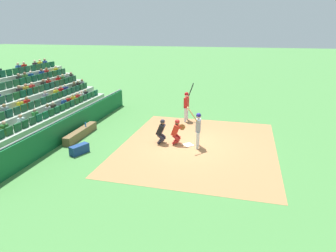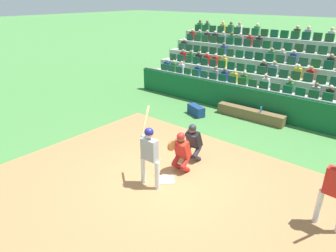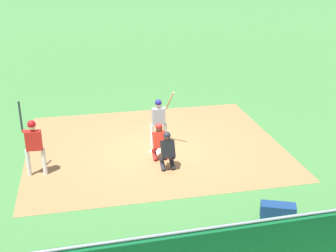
{
  "view_description": "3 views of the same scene",
  "coord_description": "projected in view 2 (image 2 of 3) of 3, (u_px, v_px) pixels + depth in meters",
  "views": [
    {
      "loc": [
        13.85,
        2.31,
        5.61
      ],
      "look_at": [
        0.08,
        -1.02,
        0.95
      ],
      "focal_mm": 32.13,
      "sensor_mm": 36.0,
      "label": 1
    },
    {
      "loc": [
        -4.65,
        5.58,
        4.82
      ],
      "look_at": [
        0.6,
        -0.8,
        1.24
      ],
      "focal_mm": 32.15,
      "sensor_mm": 36.0,
      "label": 2
    },
    {
      "loc": [
        -2.72,
        -13.42,
        6.54
      ],
      "look_at": [
        0.32,
        -0.34,
        1.06
      ],
      "focal_mm": 45.94,
      "sensor_mm": 36.0,
      "label": 3
    }
  ],
  "objects": [
    {
      "name": "equipment_duffel_bag",
      "position": [
        196.0,
        110.0,
        13.17
      ],
      "size": [
        0.97,
        0.68,
        0.43
      ],
      "primitive_type": "cube",
      "rotation": [
        0.0,
        0.0,
        -0.4
      ],
      "color": "navy",
      "rests_on": "ground_plane"
    },
    {
      "name": "dugout_bench",
      "position": [
        250.0,
        114.0,
        12.73
      ],
      "size": [
        2.92,
        0.4,
        0.44
      ],
      "primitive_type": "cube",
      "color": "brown",
      "rests_on": "ground_plane"
    },
    {
      "name": "infield_dirt_patch",
      "position": [
        155.0,
        188.0,
        8.23
      ],
      "size": [
        9.11,
        7.61,
        0.01
      ],
      "primitive_type": "cube",
      "rotation": [
        0.0,
        0.0,
        -0.02
      ],
      "color": "#A67045",
      "rests_on": "ground_plane"
    },
    {
      "name": "catcher_crouching",
      "position": [
        181.0,
        150.0,
        8.7
      ],
      "size": [
        0.47,
        0.72,
        1.31
      ],
      "color": "#AA201D",
      "rests_on": "ground_plane"
    },
    {
      "name": "batter_at_plate",
      "position": [
        149.0,
        151.0,
        7.91
      ],
      "size": [
        0.78,
        0.63,
        2.14
      ],
      "color": "silver",
      "rests_on": "ground_plane"
    },
    {
      "name": "home_plate_umpire",
      "position": [
        193.0,
        141.0,
        9.31
      ],
      "size": [
        0.47,
        0.46,
        1.29
      ],
      "color": "#27252F",
      "rests_on": "ground_plane"
    },
    {
      "name": "dugout_wall",
      "position": [
        261.0,
        104.0,
        12.85
      ],
      "size": [
        13.63,
        0.24,
        1.24
      ],
      "color": "#0F562A",
      "rests_on": "ground_plane"
    },
    {
      "name": "ground_plane",
      "position": [
        166.0,
        180.0,
        8.58
      ],
      "size": [
        160.0,
        160.0,
        0.0
      ],
      "primitive_type": "plane",
      "color": "#437C3C"
    },
    {
      "name": "home_plate_marker",
      "position": [
        166.0,
        179.0,
        8.58
      ],
      "size": [
        0.62,
        0.62,
        0.02
      ],
      "primitive_type": "cube",
      "rotation": [
        0.0,
        0.0,
        0.79
      ],
      "color": "white",
      "rests_on": "infield_dirt_patch"
    },
    {
      "name": "water_bottle_on_bench",
      "position": [
        261.0,
        109.0,
        12.28
      ],
      "size": [
        0.07,
        0.07,
        0.25
      ],
      "primitive_type": "cylinder",
      "color": "blue",
      "rests_on": "dugout_bench"
    },
    {
      "name": "bleacher_stand",
      "position": [
        299.0,
        74.0,
        16.07
      ],
      "size": [
        16.3,
        4.48,
        3.34
      ],
      "color": "#96A792",
      "rests_on": "ground_plane"
    }
  ]
}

